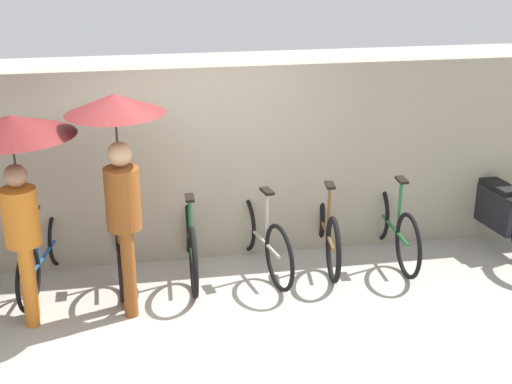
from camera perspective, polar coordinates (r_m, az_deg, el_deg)
name	(u,v)px	position (r m, az deg, el deg)	size (l,w,h in m)	color
ground_plane	(206,340)	(6.51, -4.06, -11.76)	(30.00, 30.00, 0.00)	#9E998E
back_wall	(185,166)	(7.63, -5.71, 2.05)	(13.74, 0.12, 2.12)	gray
parked_bicycle_1	(44,253)	(7.57, -16.58, -4.70)	(0.50, 1.63, 1.06)	black
parked_bicycle_2	(118,241)	(7.58, -10.96, -3.85)	(0.44, 1.81, 1.03)	black
parked_bicycle_3	(190,239)	(7.54, -5.30, -3.74)	(0.44, 1.76, 1.10)	black
parked_bicycle_4	(260,236)	(7.60, 0.33, -3.53)	(0.51, 1.69, 1.00)	black
parked_bicycle_5	(325,227)	(7.85, 5.57, -2.84)	(0.44, 1.73, 1.06)	black
parked_bicycle_6	(392,225)	(8.00, 10.84, -2.59)	(0.44, 1.69, 1.05)	black
pedestrian_leading	(14,157)	(6.57, -18.81, 2.70)	(1.13, 1.13, 1.94)	#C66B1E
pedestrian_center	(118,150)	(6.49, -10.95, 3.28)	(0.89, 0.89, 2.09)	brown
motorcycle	(496,209)	(8.58, 18.66, -1.32)	(0.58, 2.14, 0.95)	black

